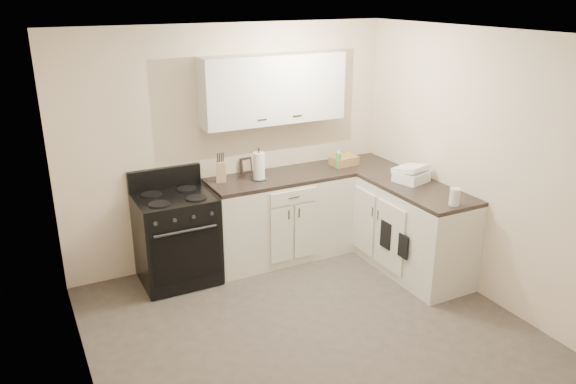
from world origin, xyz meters
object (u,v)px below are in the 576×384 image
countertop_grill (411,176)px  knife_block (221,172)px  wicker_basket (344,161)px  stove (177,239)px  paper_towel (259,166)px

countertop_grill → knife_block: bearing=137.7°
knife_block → wicker_basket: bearing=18.8°
knife_block → countertop_grill: 1.96m
wicker_basket → countertop_grill: (0.30, -0.81, 0.01)m
countertop_grill → stove: bearing=146.2°
paper_towel → countertop_grill: size_ratio=0.97×
stove → knife_block: size_ratio=4.20×
knife_block → paper_towel: bearing=5.7°
wicker_basket → paper_towel: bearing=-178.2°
stove → knife_block: bearing=13.1°
paper_towel → countertop_grill: paper_towel is taller
wicker_basket → countertop_grill: bearing=-69.3°
countertop_grill → paper_towel: bearing=135.0°
knife_block → countertop_grill: size_ratio=0.72×
knife_block → wicker_basket: 1.45m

